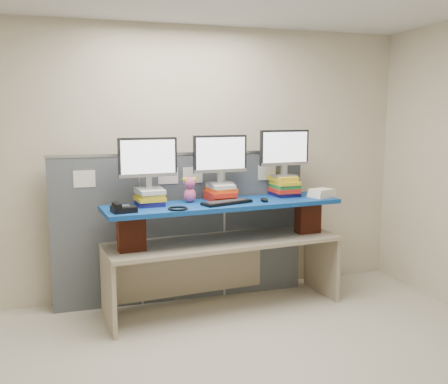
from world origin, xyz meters
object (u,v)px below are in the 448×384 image
object	(u,v)px
blue_board	(224,204)
keyboard	(227,202)
monitor_center	(220,156)
desk_phone	(123,208)
monitor_right	(284,150)
monitor_left	(148,160)
desk	(224,254)

from	to	relation	value
blue_board	keyboard	world-z (taller)	keyboard
monitor_center	desk_phone	size ratio (longest dim) A/B	2.43
blue_board	monitor_right	world-z (taller)	monitor_right
monitor_center	monitor_left	bearing A→B (deg)	-180.00
monitor_right	desk_phone	size ratio (longest dim) A/B	2.43
desk	desk_phone	world-z (taller)	desk_phone
blue_board	monitor_right	xyz separation A→B (m)	(0.70, 0.19, 0.49)
monitor_left	blue_board	bearing A→B (deg)	-9.55
blue_board	keyboard	size ratio (longest dim) A/B	4.42
desk	blue_board	world-z (taller)	blue_board
blue_board	monitor_left	distance (m)	0.84
desk	monitor_left	size ratio (longest dim) A/B	4.28
monitor_left	desk_phone	world-z (taller)	monitor_left
monitor_left	desk_phone	size ratio (longest dim) A/B	2.43
monitor_right	keyboard	bearing A→B (deg)	-163.89
blue_board	keyboard	bearing A→B (deg)	-95.38
blue_board	monitor_center	size ratio (longest dim) A/B	4.19
keyboard	blue_board	bearing A→B (deg)	71.49
keyboard	desk_phone	xyz separation A→B (m)	(-0.98, -0.12, 0.02)
blue_board	monitor_left	world-z (taller)	monitor_left
monitor_center	monitor_right	size ratio (longest dim) A/B	1.00
blue_board	monitor_center	world-z (taller)	monitor_center
desk	desk_phone	bearing A→B (deg)	-173.44
blue_board	desk_phone	xyz separation A→B (m)	(-0.98, -0.21, 0.05)
monitor_right	desk_phone	world-z (taller)	monitor_right
desk	desk_phone	distance (m)	1.14
keyboard	monitor_center	bearing A→B (deg)	71.86
desk	monitor_left	distance (m)	1.17
monitor_center	desk	bearing A→B (deg)	-94.73
monitor_left	keyboard	distance (m)	0.83
monitor_right	desk_phone	xyz separation A→B (m)	(-1.68, -0.39, -0.44)
monitor_center	desk_phone	world-z (taller)	monitor_center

